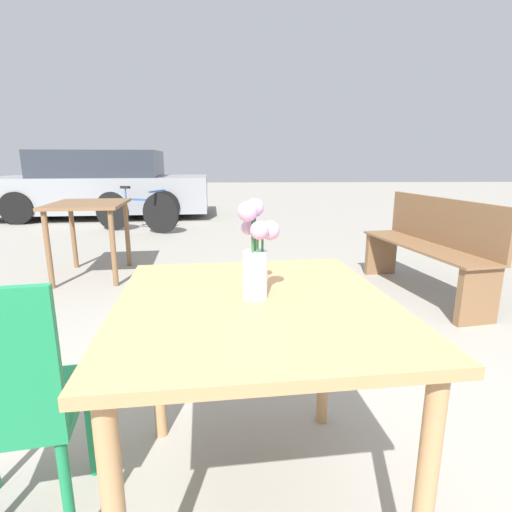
{
  "coord_description": "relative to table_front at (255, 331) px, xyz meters",
  "views": [
    {
      "loc": [
        -0.04,
        -1.15,
        1.17
      ],
      "look_at": [
        0.0,
        0.02,
        0.89
      ],
      "focal_mm": 28.0,
      "sensor_mm": 36.0,
      "label": 1
    }
  ],
  "objects": [
    {
      "name": "ground_plane",
      "position": [
        0.0,
        0.0,
        -0.65
      ],
      "size": [
        40.0,
        40.0,
        0.0
      ],
      "primitive_type": "plane",
      "color": "gray"
    },
    {
      "name": "table_front",
      "position": [
        0.0,
        0.0,
        0.0
      ],
      "size": [
        0.92,
        1.01,
        0.75
      ],
      "color": "tan",
      "rests_on": "ground_plane"
    },
    {
      "name": "flower_vase",
      "position": [
        0.0,
        0.01,
        0.24
      ],
      "size": [
        0.13,
        0.13,
        0.3
      ],
      "color": "silver",
      "rests_on": "table_front"
    },
    {
      "name": "cafe_chair",
      "position": [
        -0.73,
        -0.12,
        -0.15
      ],
      "size": [
        0.46,
        0.46,
        0.87
      ],
      "color": "#197A47",
      "rests_on": "ground_plane"
    },
    {
      "name": "bench_near",
      "position": [
        1.6,
        2.18,
        -0.19
      ],
      "size": [
        0.62,
        1.52,
        0.85
      ],
      "color": "brown",
      "rests_on": "ground_plane"
    },
    {
      "name": "table_back",
      "position": [
        -1.56,
        2.86,
        -0.02
      ],
      "size": [
        0.78,
        0.94,
        0.75
      ],
      "color": "brown",
      "rests_on": "ground_plane"
    },
    {
      "name": "bicycle",
      "position": [
        -1.79,
        5.45,
        -0.31
      ],
      "size": [
        1.49,
        0.66,
        0.75
      ],
      "color": "black",
      "rests_on": "ground_plane"
    },
    {
      "name": "parked_car",
      "position": [
        -2.92,
        7.3,
        -0.01
      ],
      "size": [
        4.4,
        2.12,
        1.34
      ],
      "color": "gray",
      "rests_on": "ground_plane"
    }
  ]
}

